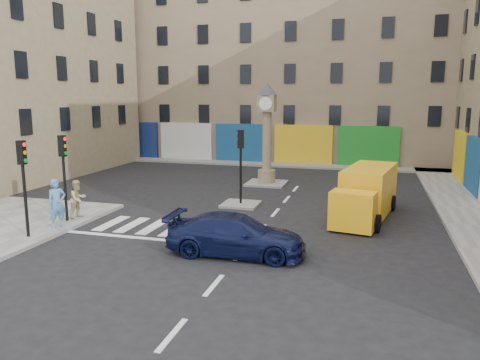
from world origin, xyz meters
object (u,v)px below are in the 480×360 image
at_px(traffic_light_left_near, 23,173).
at_px(navy_sedan, 236,235).
at_px(yellow_van, 366,193).
at_px(pedestrian_tan, 78,199).
at_px(traffic_light_island, 241,155).
at_px(clock_pillar, 267,128).
at_px(pedestrian_blue, 57,203).
at_px(traffic_light_left_far, 63,164).

bearing_deg(traffic_light_left_near, navy_sedan, 4.19).
xyz_separation_m(yellow_van, pedestrian_tan, (-12.26, -4.23, -0.11)).
height_order(traffic_light_island, clock_pillar, clock_pillar).
relative_size(traffic_light_island, clock_pillar, 0.61).
height_order(traffic_light_left_near, pedestrian_blue, traffic_light_left_near).
relative_size(yellow_van, pedestrian_blue, 3.16).
height_order(traffic_light_left_far, traffic_light_island, traffic_light_left_far).
distance_m(traffic_light_left_near, traffic_light_left_far, 2.40).
distance_m(traffic_light_left_far, traffic_light_island, 8.30).
bearing_deg(pedestrian_blue, pedestrian_tan, 38.08).
height_order(navy_sedan, pedestrian_blue, pedestrian_blue).
distance_m(traffic_light_island, clock_pillar, 6.07).
xyz_separation_m(clock_pillar, pedestrian_blue, (-6.00, -12.39, -2.39)).
xyz_separation_m(traffic_light_island, pedestrian_blue, (-6.00, -6.39, -1.44)).
xyz_separation_m(navy_sedan, pedestrian_blue, (-7.86, 0.81, 0.45)).
bearing_deg(pedestrian_tan, yellow_van, -56.42).
height_order(traffic_light_left_far, pedestrian_tan, traffic_light_left_far).
relative_size(pedestrian_blue, pedestrian_tan, 1.19).
relative_size(traffic_light_island, pedestrian_blue, 1.84).
distance_m(traffic_light_left_far, yellow_van, 13.42).
distance_m(pedestrian_blue, pedestrian_tan, 1.60).
bearing_deg(pedestrian_tan, traffic_light_left_near, -168.80).
bearing_deg(clock_pillar, traffic_light_left_far, -118.94).
xyz_separation_m(traffic_light_left_near, navy_sedan, (8.16, 0.60, -1.91)).
bearing_deg(navy_sedan, traffic_light_island, 13.03).
distance_m(yellow_van, pedestrian_blue, 13.46).
xyz_separation_m(traffic_light_left_far, pedestrian_tan, (0.17, 0.60, -1.62)).
height_order(navy_sedan, pedestrian_tan, pedestrian_tan).
xyz_separation_m(traffic_light_left_far, traffic_light_island, (6.30, 5.40, -0.03)).
height_order(traffic_light_left_far, yellow_van, traffic_light_left_far).
relative_size(traffic_light_left_far, clock_pillar, 0.61).
bearing_deg(pedestrian_blue, yellow_van, -30.82).
distance_m(navy_sedan, pedestrian_tan, 8.34).
bearing_deg(traffic_light_island, yellow_van, -5.29).
height_order(yellow_van, pedestrian_tan, yellow_van).
distance_m(traffic_light_left_near, pedestrian_blue, 2.05).
distance_m(navy_sedan, pedestrian_blue, 7.91).
bearing_deg(yellow_van, navy_sedan, -112.51).
bearing_deg(traffic_light_left_near, traffic_light_island, 51.07).
relative_size(navy_sedan, yellow_van, 0.77).
bearing_deg(yellow_van, pedestrian_tan, -150.66).
bearing_deg(pedestrian_tan, pedestrian_blue, -160.94).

